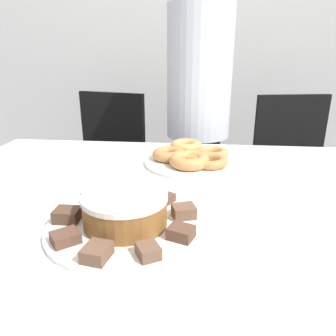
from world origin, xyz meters
name	(u,v)px	position (x,y,z in m)	size (l,w,h in m)	color
wall_back	(190,25)	(0.00, 1.61, 1.30)	(8.00, 0.05, 2.60)	silver
table	(166,224)	(0.00, 0.00, 0.68)	(1.41, 1.01, 0.78)	silver
person_standing	(198,123)	(0.08, 0.78, 0.81)	(0.30, 0.30, 1.52)	#383842
office_chair_left	(103,181)	(-0.45, 0.86, 0.44)	(0.54, 0.54, 0.92)	black
office_chair_right	(295,188)	(0.61, 0.86, 0.44)	(0.51, 0.51, 0.92)	black
plate_cake	(126,226)	(-0.07, -0.19, 0.78)	(0.34, 0.34, 0.01)	white
plate_donuts	(195,162)	(0.07, 0.26, 0.78)	(0.34, 0.34, 0.01)	white
frosted_cake	(125,209)	(-0.07, -0.19, 0.82)	(0.18, 0.18, 0.07)	brown
lamington_0	(181,233)	(0.06, -0.24, 0.80)	(0.06, 0.06, 0.02)	brown
lamington_1	(184,211)	(0.06, -0.15, 0.80)	(0.06, 0.06, 0.03)	brown
lamington_2	(162,199)	(0.00, -0.08, 0.80)	(0.07, 0.07, 0.02)	brown
lamington_3	(128,194)	(-0.09, -0.06, 0.80)	(0.05, 0.06, 0.02)	#513828
lamington_4	(93,199)	(-0.17, -0.10, 0.80)	(0.06, 0.06, 0.03)	brown
lamington_5	(67,215)	(-0.20, -0.19, 0.80)	(0.05, 0.05, 0.03)	#513828
lamington_6	(65,237)	(-0.17, -0.27, 0.80)	(0.07, 0.07, 0.02)	brown
lamington_7	(97,252)	(-0.09, -0.32, 0.80)	(0.05, 0.06, 0.03)	brown
lamington_8	(147,251)	(0.00, -0.30, 0.80)	(0.05, 0.06, 0.02)	brown
donut_0	(195,156)	(0.07, 0.26, 0.80)	(0.10, 0.10, 0.03)	#C68447
donut_1	(186,146)	(0.04, 0.36, 0.81)	(0.12, 0.12, 0.04)	tan
donut_2	(168,154)	(-0.02, 0.26, 0.80)	(0.11, 0.11, 0.04)	#C68447
donut_3	(189,160)	(0.06, 0.20, 0.81)	(0.13, 0.13, 0.04)	#D18E4C
donut_4	(209,161)	(0.12, 0.21, 0.80)	(0.12, 0.12, 0.03)	#C68447
donut_5	(213,153)	(0.13, 0.30, 0.80)	(0.11, 0.11, 0.03)	#D18E4C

